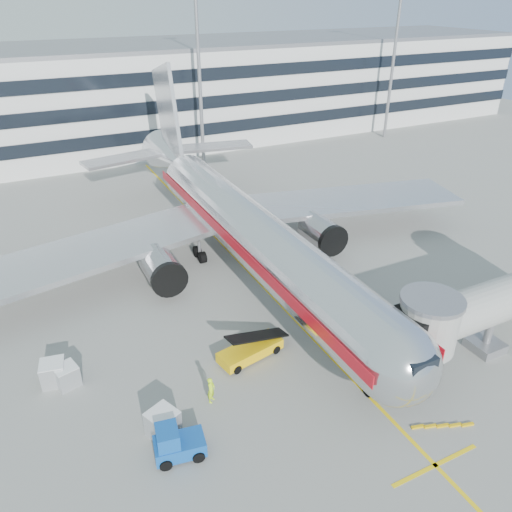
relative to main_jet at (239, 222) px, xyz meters
name	(u,v)px	position (x,y,z in m)	size (l,w,h in m)	color
ground	(303,328)	(0.00, -11.72, -4.23)	(180.00, 180.00, 0.00)	gray
lead_in_line	(248,270)	(0.00, -1.72, -4.23)	(0.25, 70.00, 0.01)	yellow
stop_bar	(435,465)	(0.00, -25.72, -4.23)	(6.00, 0.25, 0.01)	yellow
main_jet	(239,222)	(0.00, 0.00, 0.00)	(50.95, 48.70, 16.06)	silver
terminal	(120,96)	(0.00, 46.23, 3.57)	(150.00, 24.25, 15.60)	silver
light_mast_centre	(198,57)	(8.00, 30.28, 10.64)	(2.40, 1.20, 25.45)	gray
light_mast_east	(395,46)	(42.00, 30.28, 10.64)	(2.40, 1.20, 25.45)	gray
belt_loader	(250,350)	(-5.16, -12.96, -3.56)	(5.11, 2.63, 2.39)	#E7B209
baggage_tug	(176,444)	(-12.53, -18.74, -3.32)	(3.03, 2.19, 2.11)	#0E479C
cargo_container_left	(53,373)	(-17.90, -9.50, -3.41)	(1.79, 1.79, 1.64)	#B7B9BE
cargo_container_right	(67,376)	(-17.17, -10.11, -3.49)	(1.71, 1.71, 1.49)	#B7B9BE
cargo_container_front	(163,424)	(-12.73, -16.96, -3.39)	(2.09, 2.09, 1.69)	#B7B9BE
ramp_worker	(211,390)	(-9.22, -15.71, -3.32)	(0.67, 0.44, 1.84)	#C9FF1A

